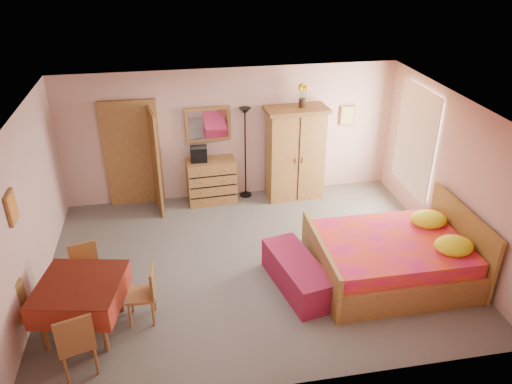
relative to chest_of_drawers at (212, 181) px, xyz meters
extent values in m
plane|color=slate|center=(0.44, -2.24, -0.45)|extent=(6.50, 6.50, 0.00)
plane|color=brown|center=(0.44, -2.24, 2.15)|extent=(6.50, 6.50, 0.00)
cube|color=#C79A90|center=(0.44, 0.26, 0.85)|extent=(6.50, 0.10, 2.60)
cube|color=#C79A90|center=(0.44, -4.74, 0.85)|extent=(6.50, 0.10, 2.60)
cube|color=#C79A90|center=(-2.81, -2.24, 0.85)|extent=(0.10, 5.00, 2.60)
cube|color=#C79A90|center=(3.69, -2.24, 0.85)|extent=(0.10, 5.00, 2.60)
cube|color=#9E6B35|center=(-1.46, 0.23, 0.58)|extent=(1.06, 0.12, 2.15)
cube|color=white|center=(3.65, -1.04, 1.00)|extent=(0.08, 1.40, 1.95)
cube|color=orange|center=(-2.78, -2.84, 1.25)|extent=(0.04, 0.32, 0.42)
cube|color=#D8BF59|center=(2.79, 0.23, 1.10)|extent=(0.30, 0.04, 0.40)
cube|color=#996734|center=(0.00, 0.00, 0.00)|extent=(0.97, 0.53, 0.89)
cube|color=white|center=(0.00, 0.21, 1.10)|extent=(0.87, 0.12, 0.69)
cube|color=black|center=(-0.22, 0.01, 0.59)|extent=(0.33, 0.25, 0.29)
cube|color=black|center=(0.70, 0.12, 0.49)|extent=(0.27, 0.27, 1.86)
cube|color=#A77338|center=(1.66, -0.07, 0.49)|extent=(1.22, 0.68, 1.87)
cube|color=yellow|center=(1.76, -0.04, 1.65)|extent=(0.20, 0.20, 0.45)
cube|color=#C71364|center=(2.46, -2.96, 0.10)|extent=(2.37, 1.87, 1.10)
cube|color=maroon|center=(0.98, -2.96, -0.20)|extent=(0.83, 1.55, 0.49)
cube|color=maroon|center=(-2.05, -3.33, -0.06)|extent=(1.26, 1.26, 0.78)
cube|color=#915B31|center=(-2.04, -4.04, 0.03)|extent=(0.53, 0.53, 0.95)
cube|color=brown|center=(-2.06, -2.68, -0.01)|extent=(0.48, 0.48, 0.86)
cube|color=#A67638|center=(-2.67, -3.38, -0.03)|extent=(0.46, 0.46, 0.83)
cube|color=#AE6F3B|center=(-1.30, -3.25, -0.02)|extent=(0.41, 0.41, 0.85)
camera|label=1|loc=(-0.71, -8.82, 4.36)|focal=35.00mm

